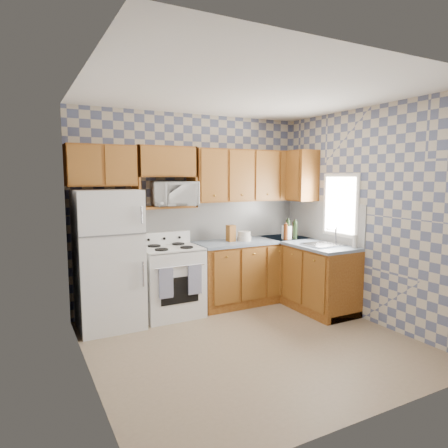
{
  "coord_description": "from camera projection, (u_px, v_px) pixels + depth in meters",
  "views": [
    {
      "loc": [
        -2.24,
        -3.61,
        1.84
      ],
      "look_at": [
        0.05,
        0.75,
        1.25
      ],
      "focal_mm": 32.0,
      "sensor_mm": 36.0,
      "label": 1
    }
  ],
  "objects": [
    {
      "name": "backsplash_back",
      "position": [
        219.0,
        220.0,
        5.87
      ],
      "size": [
        2.6,
        0.02,
        0.56
      ],
      "primitive_type": "cube",
      "color": "silver",
      "rests_on": "back_wall"
    },
    {
      "name": "backguard",
      "position": [
        163.0,
        238.0,
        5.45
      ],
      "size": [
        0.76,
        0.08,
        0.17
      ],
      "primitive_type": "cube",
      "color": "white",
      "rests_on": "cooktop"
    },
    {
      "name": "base_cabinets_right",
      "position": [
        306.0,
        274.0,
        5.72
      ],
      "size": [
        0.6,
        1.6,
        0.88
      ],
      "primitive_type": "cube",
      "color": "#69300F",
      "rests_on": "floor"
    },
    {
      "name": "cooktop",
      "position": [
        170.0,
        248.0,
        5.22
      ],
      "size": [
        0.76,
        0.65,
        0.02
      ],
      "primitive_type": "cube",
      "color": "silver",
      "rests_on": "stove_body"
    },
    {
      "name": "floor",
      "position": [
        251.0,
        343.0,
        4.43
      ],
      "size": [
        3.4,
        3.4,
        0.0
      ],
      "primitive_type": "plane",
      "color": "#7B674D",
      "rests_on": "ground"
    },
    {
      "name": "back_wall",
      "position": [
        193.0,
        211.0,
        5.67
      ],
      "size": [
        3.4,
        0.02,
        2.7
      ],
      "primitive_type": "cube",
      "color": "slate",
      "rests_on": "ground"
    },
    {
      "name": "bottle_2",
      "position": [
        294.0,
        230.0,
        5.95
      ],
      "size": [
        0.06,
        0.06,
        0.25
      ],
      "primitive_type": "cylinder",
      "color": "#4F230D",
      "rests_on": "countertop_back"
    },
    {
      "name": "sink",
      "position": [
        323.0,
        245.0,
        5.36
      ],
      "size": [
        0.48,
        0.4,
        0.03
      ],
      "primitive_type": "cube",
      "color": "#B7B7BC",
      "rests_on": "countertop_right"
    },
    {
      "name": "electric_kettle",
      "position": [
        287.0,
        232.0,
        5.88
      ],
      "size": [
        0.16,
        0.16,
        0.2
      ],
      "primitive_type": "cylinder",
      "color": "white",
      "rests_on": "countertop_back"
    },
    {
      "name": "bottle_3",
      "position": [
        286.0,
        232.0,
        5.78
      ],
      "size": [
        0.06,
        0.06,
        0.23
      ],
      "primitive_type": "cylinder",
      "color": "#4F230D",
      "rests_on": "countertop_back"
    },
    {
      "name": "right_wall",
      "position": [
        367.0,
        215.0,
        5.05
      ],
      "size": [
        0.02,
        3.2,
        2.7
      ],
      "primitive_type": "cube",
      "color": "slate",
      "rests_on": "ground"
    },
    {
      "name": "upper_cabinets_fridge",
      "position": [
        101.0,
        166.0,
        4.86
      ],
      "size": [
        0.82,
        0.33,
        0.5
      ],
      "primitive_type": "cube",
      "color": "#69300F",
      "rests_on": "back_wall"
    },
    {
      "name": "countertop_back",
      "position": [
        254.0,
        241.0,
        5.84
      ],
      "size": [
        1.77,
        0.63,
        0.04
      ],
      "primitive_type": "cube",
      "color": "slate",
      "rests_on": "base_cabinets_back"
    },
    {
      "name": "dish_towel_left",
      "position": [
        166.0,
        283.0,
        4.88
      ],
      "size": [
        0.18,
        0.02,
        0.38
      ],
      "primitive_type": "cube",
      "color": "navy",
      "rests_on": "stove_body"
    },
    {
      "name": "window",
      "position": [
        340.0,
        205.0,
        5.43
      ],
      "size": [
        0.02,
        0.66,
        0.86
      ],
      "primitive_type": "cube",
      "color": "silver",
      "rests_on": "right_wall"
    },
    {
      "name": "stove_body",
      "position": [
        171.0,
        282.0,
        5.28
      ],
      "size": [
        0.76,
        0.65,
        0.9
      ],
      "primitive_type": "cube",
      "color": "white",
      "rests_on": "floor"
    },
    {
      "name": "bottle_0",
      "position": [
        288.0,
        230.0,
        5.84
      ],
      "size": [
        0.06,
        0.06,
        0.29
      ],
      "primitive_type": "cylinder",
      "color": "black",
      "rests_on": "countertop_back"
    },
    {
      "name": "microwave_shelf",
      "position": [
        165.0,
        207.0,
        5.3
      ],
      "size": [
        0.8,
        0.33,
        0.03
      ],
      "primitive_type": "cube",
      "color": "#69300F",
      "rests_on": "back_wall"
    },
    {
      "name": "soap_bottle",
      "position": [
        355.0,
        241.0,
        5.14
      ],
      "size": [
        0.06,
        0.06,
        0.17
      ],
      "primitive_type": "cylinder",
      "color": "beige",
      "rests_on": "countertop_right"
    },
    {
      "name": "refrigerator",
      "position": [
        108.0,
        259.0,
        4.84
      ],
      "size": [
        0.75,
        0.7,
        1.68
      ],
      "primitive_type": "cube",
      "color": "white",
      "rests_on": "floor"
    },
    {
      "name": "base_cabinets_back",
      "position": [
        253.0,
        272.0,
        5.9
      ],
      "size": [
        1.75,
        0.6,
        0.88
      ],
      "primitive_type": "cube",
      "color": "#69300F",
      "rests_on": "floor"
    },
    {
      "name": "upper_cabinets_back",
      "position": [
        249.0,
        176.0,
        5.85
      ],
      "size": [
        1.75,
        0.33,
        0.74
      ],
      "primitive_type": "cube",
      "color": "#69300F",
      "rests_on": "back_wall"
    },
    {
      "name": "bottle_1",
      "position": [
        295.0,
        230.0,
        5.85
      ],
      "size": [
        0.06,
        0.06,
        0.27
      ],
      "primitive_type": "cylinder",
      "color": "black",
      "rests_on": "countertop_back"
    },
    {
      "name": "countertop_right",
      "position": [
        306.0,
        243.0,
        5.67
      ],
      "size": [
        0.63,
        1.6,
        0.04
      ],
      "primitive_type": "cube",
      "color": "slate",
      "rests_on": "base_cabinets_right"
    },
    {
      "name": "backsplash_right",
      "position": [
        323.0,
        221.0,
        5.77
      ],
      "size": [
        0.02,
        1.6,
        0.56
      ],
      "primitive_type": "cube",
      "color": "silver",
      "rests_on": "right_wall"
    },
    {
      "name": "microwave",
      "position": [
        175.0,
        194.0,
        5.28
      ],
      "size": [
        0.63,
        0.47,
        0.32
      ],
      "primitive_type": "imported",
      "rotation": [
        0.0,
        0.0,
        -0.14
      ],
      "color": "white",
      "rests_on": "microwave_shelf"
    },
    {
      "name": "knife_block",
      "position": [
        231.0,
        233.0,
        5.67
      ],
      "size": [
        0.12,
        0.12,
        0.23
      ],
      "primitive_type": "cube",
      "rotation": [
        0.0,
        0.0,
        0.1
      ],
      "color": "brown",
      "rests_on": "countertop_back"
    },
    {
      "name": "food_containers",
      "position": [
        244.0,
        236.0,
        5.73
      ],
      "size": [
        0.2,
        0.2,
        0.13
      ],
      "primitive_type": null,
      "color": "beige",
      "rests_on": "countertop_back"
    },
    {
      "name": "dish_towel_right",
      "position": [
        195.0,
        279.0,
        5.05
      ],
      "size": [
        0.18,
        0.02,
        0.38
      ],
      "primitive_type": "cube",
      "color": "navy",
      "rests_on": "stove_body"
    },
    {
      "name": "upper_cabinets_right",
      "position": [
        296.0,
        176.0,
        6.01
      ],
      "size": [
        0.33,
        0.7,
        0.74
      ],
      "primitive_type": "cube",
      "color": "#69300F",
      "rests_on": "right_wall"
    }
  ]
}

